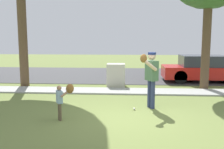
% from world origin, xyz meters
% --- Properties ---
extents(ground_plane, '(48.00, 48.00, 0.00)m').
position_xyz_m(ground_plane, '(0.00, 3.50, 0.00)').
color(ground_plane, olive).
extents(sidewalk_strip, '(36.00, 1.20, 0.06)m').
position_xyz_m(sidewalk_strip, '(0.00, 3.60, 0.03)').
color(sidewalk_strip, '#A3A39E').
rests_on(sidewalk_strip, ground).
extents(road_surface, '(36.00, 6.80, 0.02)m').
position_xyz_m(road_surface, '(0.00, 8.60, 0.01)').
color(road_surface, '#38383A').
rests_on(road_surface, ground).
extents(person_adult, '(0.62, 0.86, 1.78)m').
position_xyz_m(person_adult, '(0.73, 1.15, 1.11)').
color(person_adult, navy).
rests_on(person_adult, ground).
extents(person_child, '(0.54, 0.30, 1.01)m').
position_xyz_m(person_child, '(-1.73, -0.27, 0.66)').
color(person_child, brown).
rests_on(person_child, ground).
extents(baseball, '(0.07, 0.07, 0.07)m').
position_xyz_m(baseball, '(0.21, 0.87, 0.04)').
color(baseball, white).
rests_on(baseball, ground).
extents(utility_cabinet, '(0.82, 0.68, 1.05)m').
position_xyz_m(utility_cabinet, '(-0.57, 4.78, 0.53)').
color(utility_cabinet, beige).
rests_on(utility_cabinet, ground).
extents(parked_hatchback_red, '(4.00, 1.75, 1.33)m').
position_xyz_m(parked_hatchback_red, '(3.77, 6.46, 0.66)').
color(parked_hatchback_red, red).
rests_on(parked_hatchback_red, road_surface).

